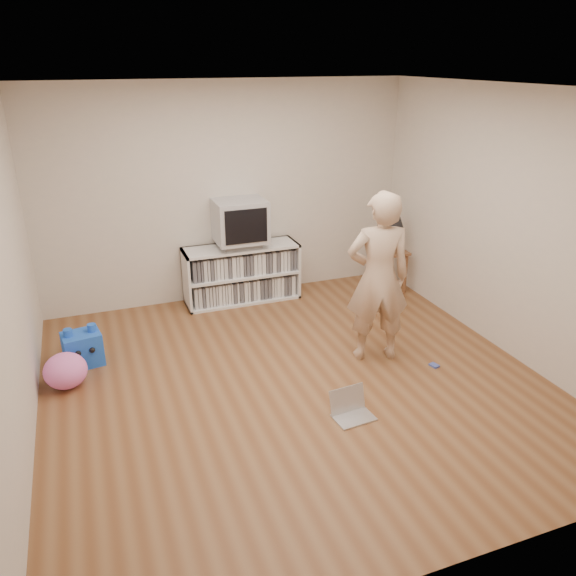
# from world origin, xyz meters

# --- Properties ---
(ground) EXTENTS (4.50, 4.50, 0.00)m
(ground) POSITION_xyz_m (0.00, 0.00, 0.00)
(ground) COLOR brown
(ground) RESTS_ON ground
(walls) EXTENTS (4.52, 4.52, 2.60)m
(walls) POSITION_xyz_m (0.00, 0.00, 1.30)
(walls) COLOR silver
(walls) RESTS_ON ground
(ceiling) EXTENTS (4.50, 4.50, 0.01)m
(ceiling) POSITION_xyz_m (0.00, 0.00, 2.60)
(ceiling) COLOR white
(ceiling) RESTS_ON walls
(media_unit) EXTENTS (1.40, 0.45, 0.70)m
(media_unit) POSITION_xyz_m (0.08, 2.04, 0.35)
(media_unit) COLOR white
(media_unit) RESTS_ON ground
(dvd_deck) EXTENTS (0.45, 0.35, 0.07)m
(dvd_deck) POSITION_xyz_m (0.08, 2.02, 0.73)
(dvd_deck) COLOR gray
(dvd_deck) RESTS_ON media_unit
(crt_tv) EXTENTS (0.60, 0.53, 0.50)m
(crt_tv) POSITION_xyz_m (0.08, 2.02, 1.02)
(crt_tv) COLOR #B0B0B6
(crt_tv) RESTS_ON dvd_deck
(side_table) EXTENTS (0.42, 0.42, 0.55)m
(side_table) POSITION_xyz_m (1.91, 1.65, 0.42)
(side_table) COLOR brown
(side_table) RESTS_ON ground
(table_lamp) EXTENTS (0.34, 0.34, 0.52)m
(table_lamp) POSITION_xyz_m (1.91, 1.65, 0.94)
(table_lamp) COLOR #333333
(table_lamp) RESTS_ON side_table
(person) EXTENTS (0.70, 0.55, 1.71)m
(person) POSITION_xyz_m (0.92, 0.17, 0.85)
(person) COLOR #D3AF8F
(person) RESTS_ON ground
(laptop) EXTENTS (0.35, 0.29, 0.23)m
(laptop) POSITION_xyz_m (0.25, -0.66, 0.06)
(laptop) COLOR silver
(laptop) RESTS_ON ground
(playing_cards) EXTENTS (0.09, 0.10, 0.02)m
(playing_cards) POSITION_xyz_m (1.39, -0.22, 0.01)
(playing_cards) COLOR #465ABC
(playing_cards) RESTS_ON ground
(plush_blue) EXTENTS (0.39, 0.35, 0.41)m
(plush_blue) POSITION_xyz_m (-1.83, 1.03, 0.17)
(plush_blue) COLOR blue
(plush_blue) RESTS_ON ground
(plush_pink) EXTENTS (0.51, 0.51, 0.33)m
(plush_pink) POSITION_xyz_m (-2.00, 0.66, 0.16)
(plush_pink) COLOR #FF72D2
(plush_pink) RESTS_ON ground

